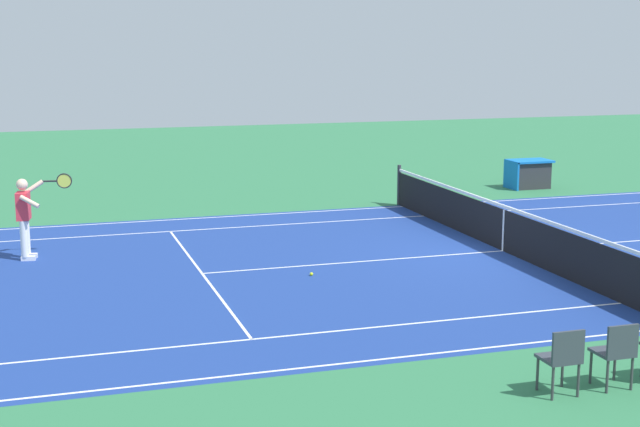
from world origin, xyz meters
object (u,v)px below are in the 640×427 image
object	(u,v)px
tennis_player_near	(26,214)
equipment_cart_tarped	(528,174)
spectator_chair_4	(616,350)
tennis_ball	(311,274)
tennis_net	(504,228)
spectator_chair_5	(562,356)

from	to	relation	value
tennis_player_near	equipment_cart_tarped	bearing A→B (deg)	-160.56
spectator_chair_4	equipment_cart_tarped	bearing A→B (deg)	-116.13
tennis_ball	equipment_cart_tarped	xyz separation A→B (m)	(-9.23, -8.07, 0.40)
tennis_net	spectator_chair_4	bearing A→B (deg)	71.78
tennis_ball	equipment_cart_tarped	world-z (taller)	equipment_cart_tarped
spectator_chair_4	equipment_cart_tarped	distance (m)	16.38
tennis_net	tennis_player_near	distance (m)	9.82
spectator_chair_5	tennis_net	bearing A→B (deg)	-113.47
tennis_net	tennis_player_near	xyz separation A→B (m)	(9.56, -2.23, 0.44)
tennis_net	tennis_ball	distance (m)	4.55
tennis_ball	spectator_chair_5	xyz separation A→B (m)	(-1.24, 6.64, 0.49)
tennis_player_near	spectator_chair_5	distance (m)	11.55
tennis_player_near	spectator_chair_4	xyz separation A→B (m)	(-7.11, 9.65, -0.41)
tennis_player_near	spectator_chair_5	bearing A→B (deg)	123.29
tennis_net	spectator_chair_5	size ratio (longest dim) A/B	13.30
tennis_net	spectator_chair_4	distance (m)	7.81
tennis_player_near	spectator_chair_4	bearing A→B (deg)	126.41
tennis_player_near	tennis_ball	xyz separation A→B (m)	(-5.10, 3.01, -0.90)
tennis_ball	tennis_net	bearing A→B (deg)	-170.12
tennis_net	spectator_chair_4	world-z (taller)	tennis_net
tennis_player_near	spectator_chair_5	xyz separation A→B (m)	(-6.34, 9.65, -0.41)
equipment_cart_tarped	tennis_player_near	bearing A→B (deg)	19.44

